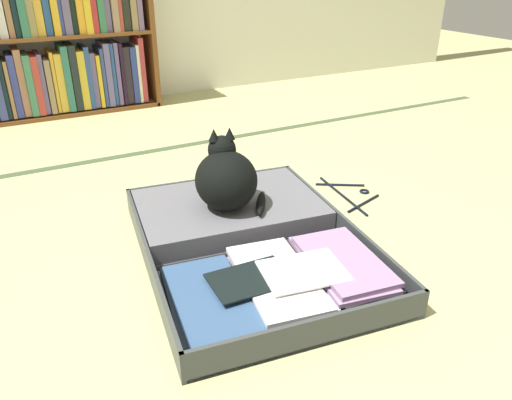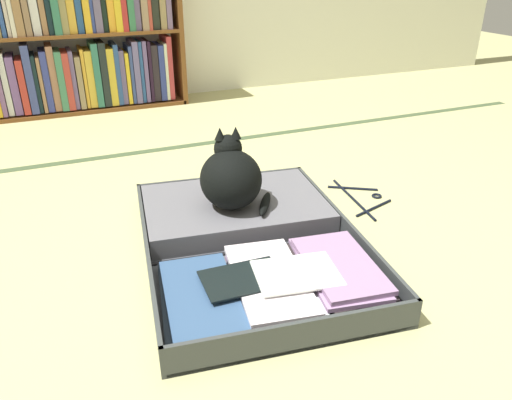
{
  "view_description": "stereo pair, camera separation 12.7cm",
  "coord_description": "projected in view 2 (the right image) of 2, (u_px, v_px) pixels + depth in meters",
  "views": [
    {
      "loc": [
        -0.54,
        -1.02,
        0.9
      ],
      "look_at": [
        0.11,
        0.22,
        0.21
      ],
      "focal_mm": 34.7,
      "sensor_mm": 36.0,
      "label": 1
    },
    {
      "loc": [
        -0.43,
        -1.07,
        0.9
      ],
      "look_at": [
        0.11,
        0.22,
        0.21
      ],
      "focal_mm": 34.7,
      "sensor_mm": 36.0,
      "label": 2
    }
  ],
  "objects": [
    {
      "name": "ground_plane",
      "position": [
        249.0,
        301.0,
        1.43
      ],
      "size": [
        10.0,
        10.0,
        0.0
      ],
      "primitive_type": "plane",
      "color": "tan"
    },
    {
      "name": "open_suitcase",
      "position": [
        249.0,
        237.0,
        1.68
      ],
      "size": [
        0.8,
        1.02,
        0.09
      ],
      "color": "#383C3C",
      "rests_on": "ground_plane"
    },
    {
      "name": "black_cat",
      "position": [
        231.0,
        177.0,
        1.73
      ],
      "size": [
        0.29,
        0.28,
        0.28
      ],
      "color": "black",
      "rests_on": "open_suitcase"
    },
    {
      "name": "bookshelf",
      "position": [
        72.0,
        38.0,
        3.01
      ],
      "size": [
        1.32,
        0.26,
        0.95
      ],
      "color": "brown",
      "rests_on": "ground_plane"
    },
    {
      "name": "clothes_hanger",
      "position": [
        361.0,
        198.0,
        2.03
      ],
      "size": [
        0.22,
        0.38,
        0.01
      ],
      "color": "black",
      "rests_on": "ground_plane"
    },
    {
      "name": "tatami_border",
      "position": [
        152.0,
        151.0,
        2.53
      ],
      "size": [
        4.8,
        0.05,
        0.0
      ],
      "color": "#3E5032",
      "rests_on": "ground_plane"
    }
  ]
}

